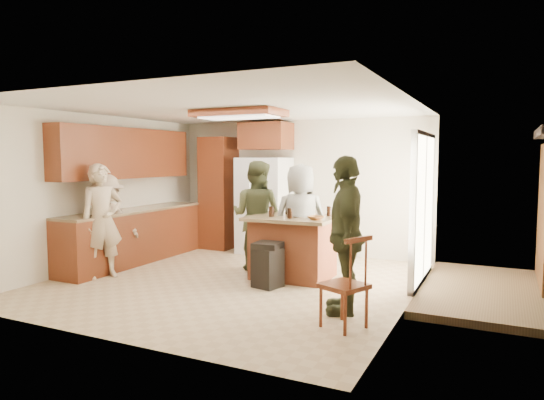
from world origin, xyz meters
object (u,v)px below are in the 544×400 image
at_px(spindle_chair, 345,286).
at_px(person_side_right, 346,235).
at_px(person_counter, 107,223).
at_px(person_behind_left, 257,215).
at_px(person_behind_right, 300,220).
at_px(refrigerator, 264,206).
at_px(kitchen_island, 293,246).
at_px(trash_bin, 268,264).
at_px(person_front_left, 102,221).

bearing_deg(spindle_chair, person_side_right, 107.43).
bearing_deg(person_counter, person_behind_left, -36.15).
bearing_deg(person_behind_right, refrigerator, -82.27).
bearing_deg(kitchen_island, refrigerator, 129.34).
bearing_deg(person_behind_left, kitchen_island, 158.46).
relative_size(person_behind_left, trash_bin, 2.78).
relative_size(person_behind_right, trash_bin, 2.72).
distance_m(person_behind_right, person_side_right, 1.78).
xyz_separation_m(person_front_left, person_behind_right, (2.63, 1.37, 0.00)).
distance_m(person_front_left, person_behind_right, 2.97).
bearing_deg(refrigerator, trash_bin, -62.32).
height_order(person_side_right, trash_bin, person_side_right).
bearing_deg(kitchen_island, person_front_left, -154.46).
bearing_deg(person_behind_left, person_side_right, 139.51).
distance_m(person_front_left, trash_bin, 2.59).
height_order(person_front_left, person_behind_left, person_behind_left).
relative_size(person_side_right, person_counter, 1.19).
bearing_deg(trash_bin, person_behind_right, 78.02).
relative_size(person_front_left, person_behind_left, 0.98).
distance_m(person_side_right, kitchen_island, 1.77).
height_order(person_behind_right, person_side_right, person_side_right).
relative_size(kitchen_island, spindle_chair, 1.29).
bearing_deg(person_side_right, person_behind_right, -158.90).
bearing_deg(refrigerator, person_front_left, -115.92).
bearing_deg(trash_bin, person_side_right, -24.60).
relative_size(person_behind_right, person_counter, 1.12).
bearing_deg(person_behind_left, refrigerator, -71.55).
xyz_separation_m(person_behind_left, trash_bin, (0.64, -0.90, -0.56)).
bearing_deg(person_behind_right, person_side_right, 93.60).
height_order(kitchen_island, spindle_chair, spindle_chair).
bearing_deg(person_front_left, person_side_right, -64.84).
bearing_deg(person_behind_left, person_front_left, 36.21).
distance_m(person_front_left, person_side_right, 3.76).
relative_size(person_front_left, person_behind_right, 1.00).
relative_size(person_behind_left, kitchen_island, 1.37).
xyz_separation_m(person_behind_left, kitchen_island, (0.75, -0.25, -0.40)).
height_order(person_side_right, spindle_chair, person_side_right).
bearing_deg(person_counter, person_front_left, -120.16).
relative_size(person_behind_right, refrigerator, 0.95).
bearing_deg(person_side_right, trash_bin, -132.79).
relative_size(person_side_right, spindle_chair, 1.84).
bearing_deg(person_front_left, person_behind_left, -25.68).
distance_m(refrigerator, spindle_chair, 4.20).
xyz_separation_m(person_front_left, spindle_chair, (3.92, -0.53, -0.40)).
xyz_separation_m(person_side_right, refrigerator, (-2.43, 2.75, -0.01)).
distance_m(person_behind_left, spindle_chair, 2.94).
bearing_deg(person_behind_left, person_counter, 26.26).
height_order(refrigerator, spindle_chair, refrigerator).
relative_size(person_behind_left, person_counter, 1.14).
height_order(refrigerator, kitchen_island, refrigerator).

